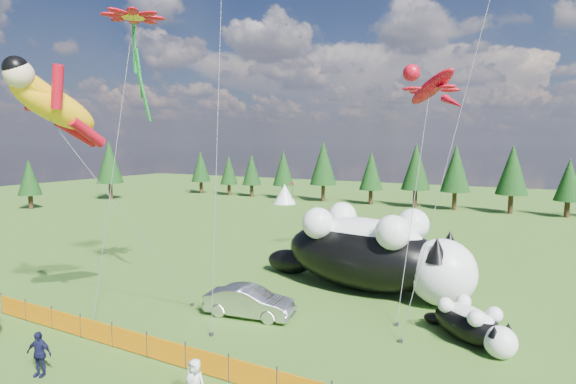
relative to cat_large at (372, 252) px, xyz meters
The scene contains 12 objects.
ground 10.56m from the cat_large, 115.23° to the right, with size 160.00×160.00×0.00m, color #11370A.
safety_fence 13.21m from the cat_large, 109.62° to the right, with size 22.06×0.06×1.10m.
tree_line 35.99m from the cat_large, 97.02° to the left, with size 90.00×4.00×8.00m, color black, non-canonical shape.
festival_tents 31.39m from the cat_large, 77.85° to the left, with size 50.00×3.20×2.80m, color white, non-canonical shape.
cat_large is the anchor object (origin of this frame).
cat_small 7.77m from the cat_large, 38.43° to the right, with size 4.16×3.59×1.76m.
car 8.05m from the cat_large, 121.61° to the right, with size 1.57×4.50×1.48m, color silver.
spectator_c 17.21m from the cat_large, 117.33° to the right, with size 1.00×0.51×1.70m, color #141537.
spectator_e 14.24m from the cat_large, 95.99° to the right, with size 0.80×0.52×1.63m, color silver.
superhero_kite 17.98m from the cat_large, 131.85° to the right, with size 5.55×7.59×13.10m.
gecko_kite 10.81m from the cat_large, 61.33° to the left, with size 6.82×12.26×14.67m.
flower_kite 17.88m from the cat_large, 141.57° to the right, with size 3.76×5.29×15.17m.
Camera 1 is at (12.10, -15.56, 8.61)m, focal length 28.00 mm.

